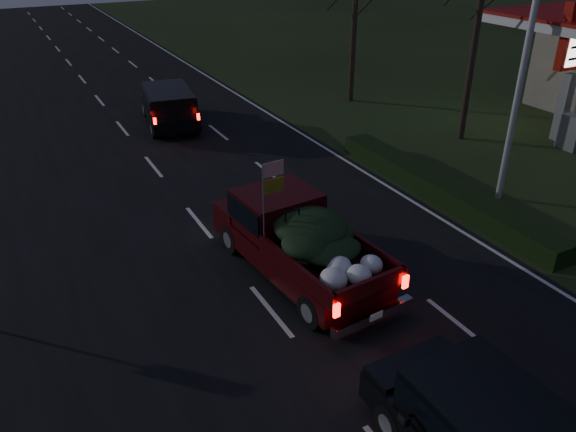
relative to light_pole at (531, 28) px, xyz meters
name	(u,v)px	position (x,y,z in m)	size (l,w,h in m)	color
ground	(271,311)	(-9.50, -2.00, -5.48)	(120.00, 120.00, 0.00)	black
road_asphalt	(271,311)	(-9.50, -2.00, -5.47)	(14.00, 120.00, 0.02)	black
hedge_row	(440,188)	(-1.70, 1.00, -5.18)	(1.00, 10.00, 0.60)	black
light_pole	(531,28)	(0.00, 0.00, 0.00)	(0.50, 0.90, 9.16)	silver
pickup_truck	(298,236)	(-8.14, -0.81, -4.38)	(2.61, 5.76, 2.94)	#3A070A
lead_suv	(169,103)	(-7.44, 12.42, -4.44)	(2.70, 5.03, 1.37)	black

